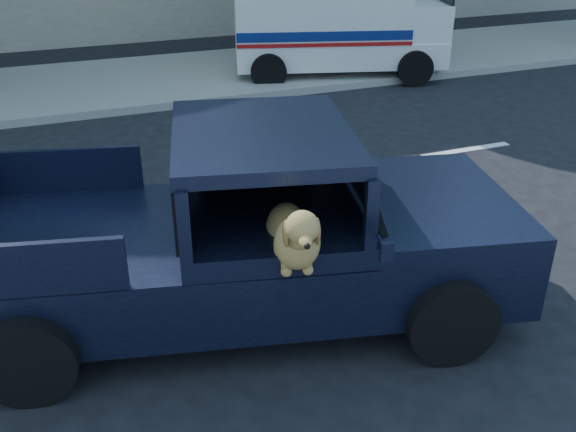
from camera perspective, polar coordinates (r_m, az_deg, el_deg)
name	(u,v)px	position (r m, az deg, el deg)	size (l,w,h in m)	color
ground	(326,326)	(6.19, 3.44, -9.76)	(120.00, 120.00, 0.00)	black
far_sidewalk	(147,81)	(14.30, -12.42, 11.68)	(60.00, 4.00, 0.15)	gray
lane_stripes	(353,168)	(9.63, 5.84, 4.30)	(21.60, 0.14, 0.01)	silver
pickup_truck	(229,255)	(6.07, -5.23, -3.51)	(5.50, 3.21, 1.85)	black
mail_truck	(333,27)	(14.51, 4.02, 16.45)	(4.85, 3.28, 2.44)	silver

